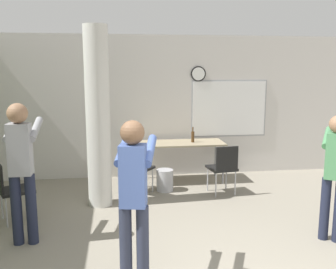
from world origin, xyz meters
name	(u,v)px	position (x,y,z in m)	size (l,w,h in m)	color
wall_back	(168,107)	(0.02, 5.06, 1.40)	(8.00, 0.15, 2.80)	silver
support_pillar	(98,118)	(-1.29, 3.46, 1.40)	(0.37, 0.37, 2.80)	silver
folding_table	(177,145)	(0.12, 4.52, 0.72)	(1.80, 0.67, 0.77)	tan
bottle_on_table	(193,136)	(0.43, 4.50, 0.88)	(0.06, 0.06, 0.29)	#4C3319
waste_bin	(165,180)	(-0.18, 4.00, 0.19)	(0.30, 0.30, 0.39)	#B2B2B7
chair_by_left_wall	(11,187)	(-2.50, 2.93, 0.51)	(0.58, 0.58, 0.87)	black
chair_table_right	(223,166)	(0.79, 3.66, 0.51)	(0.50, 0.50, 0.87)	black
chair_table_left	(136,166)	(-0.70, 3.87, 0.51)	(0.62, 0.62, 0.87)	black
person_watching_back	(21,163)	(-2.16, 2.23, 1.03)	(0.38, 0.65, 1.75)	#1E2338
person_playing_side	(335,168)	(1.66, 1.79, 0.94)	(0.57, 0.66, 1.60)	#1E2338
person_playing_front	(134,191)	(-0.86, 1.09, 0.99)	(0.46, 0.69, 1.68)	#2D3347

